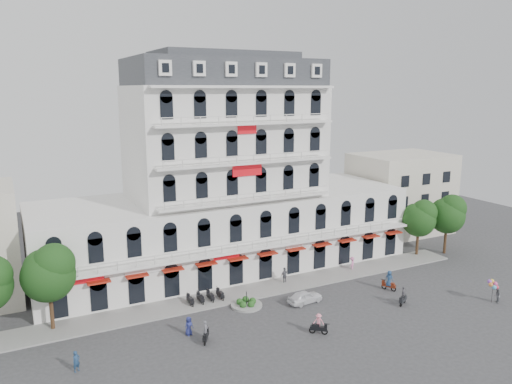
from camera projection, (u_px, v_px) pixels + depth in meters
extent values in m
plane|color=#38383A|center=(303.00, 325.00, 46.70)|extent=(120.00, 120.00, 0.00)
cube|color=gray|center=(259.00, 290.00, 54.54)|extent=(53.00, 4.00, 0.16)
cube|color=silver|center=(226.00, 231.00, 61.49)|extent=(45.00, 14.00, 9.00)
cube|color=silver|center=(225.00, 142.00, 59.25)|extent=(22.00, 12.00, 13.00)
cube|color=#2D3035|center=(224.00, 72.00, 57.63)|extent=(21.56, 11.76, 3.00)
cube|color=#2D3035|center=(224.00, 55.00, 57.24)|extent=(15.84, 8.64, 0.80)
cube|color=#B32716|center=(253.00, 256.00, 55.15)|extent=(40.50, 1.00, 0.15)
cube|color=red|center=(247.00, 170.00, 54.42)|extent=(3.50, 0.10, 1.40)
cube|color=beige|center=(400.00, 193.00, 76.24)|extent=(14.00, 10.00, 12.00)
cylinder|color=gray|center=(246.00, 305.00, 50.58)|extent=(3.20, 3.20, 0.24)
cylinder|color=black|center=(246.00, 298.00, 50.42)|extent=(0.08, 0.08, 1.40)
sphere|color=#21541C|center=(253.00, 301.00, 50.82)|extent=(0.70, 0.70, 0.70)
sphere|color=#21541C|center=(246.00, 299.00, 51.19)|extent=(0.70, 0.70, 0.70)
sphere|color=#21541C|center=(240.00, 302.00, 50.63)|extent=(0.70, 0.70, 0.70)
sphere|color=#21541C|center=(243.00, 305.00, 49.91)|extent=(0.70, 0.70, 0.70)
sphere|color=#21541C|center=(251.00, 304.00, 50.01)|extent=(0.70, 0.70, 0.70)
cylinder|color=#382314|center=(52.00, 311.00, 45.29)|extent=(0.36, 0.36, 3.74)
sphere|color=#133D15|center=(48.00, 276.00, 44.60)|extent=(4.76, 4.76, 4.76)
sphere|color=#133D15|center=(54.00, 264.00, 44.34)|extent=(3.74, 3.74, 3.74)
sphere|color=#133D15|center=(43.00, 268.00, 44.55)|extent=(3.40, 3.40, 3.40)
cylinder|color=#382314|center=(417.00, 243.00, 65.72)|extent=(0.36, 0.36, 3.43)
sphere|color=#133D15|center=(419.00, 220.00, 65.09)|extent=(4.37, 4.37, 4.37)
sphere|color=#133D15|center=(424.00, 213.00, 64.84)|extent=(3.43, 3.43, 3.43)
sphere|color=#133D15|center=(415.00, 215.00, 65.05)|extent=(3.12, 3.12, 3.12)
cylinder|color=#382314|center=(445.00, 240.00, 66.60)|extent=(0.36, 0.36, 3.65)
sphere|color=#133D15|center=(447.00, 216.00, 65.93)|extent=(4.65, 4.65, 4.65)
sphere|color=#133D15|center=(452.00, 208.00, 65.67)|extent=(3.65, 3.65, 3.65)
sphere|color=#133D15|center=(444.00, 211.00, 65.88)|extent=(3.32, 3.32, 3.32)
imported|color=white|center=(305.00, 297.00, 51.32)|extent=(3.90, 1.88, 1.29)
cube|color=black|center=(206.00, 336.00, 43.35)|extent=(1.06, 1.47, 0.35)
torus|color=black|center=(207.00, 336.00, 43.94)|extent=(0.41, 0.58, 0.60)
torus|color=black|center=(205.00, 342.00, 42.87)|extent=(0.41, 0.58, 0.60)
imported|color=slate|center=(206.00, 329.00, 43.21)|extent=(0.61, 0.68, 1.55)
cube|color=maroon|center=(389.00, 285.00, 54.58)|extent=(0.97, 1.50, 0.35)
torus|color=black|center=(384.00, 287.00, 54.96)|extent=(0.37, 0.59, 0.60)
torus|color=black|center=(394.00, 289.00, 54.31)|extent=(0.37, 0.59, 0.60)
imported|color=navy|center=(389.00, 279.00, 54.42)|extent=(0.89, 1.03, 1.78)
cube|color=#222428|center=(403.00, 300.00, 50.88)|extent=(1.48, 1.02, 0.35)
torus|color=black|center=(401.00, 304.00, 50.49)|extent=(0.58, 0.39, 0.60)
torus|color=black|center=(405.00, 300.00, 51.38)|extent=(0.58, 0.39, 0.60)
imported|color=slate|center=(403.00, 294.00, 50.75)|extent=(0.94, 0.73, 1.48)
cube|color=black|center=(318.00, 328.00, 44.81)|extent=(1.39, 1.22, 0.35)
torus|color=black|center=(325.00, 332.00, 44.75)|extent=(0.54, 0.47, 0.60)
torus|color=black|center=(312.00, 330.00, 44.98)|extent=(0.54, 0.47, 0.60)
imported|color=pink|center=(319.00, 322.00, 44.68)|extent=(1.11, 1.04, 1.50)
imported|color=navy|center=(189.00, 326.00, 44.56)|extent=(0.98, 0.79, 1.74)
imported|color=#5B5B62|center=(285.00, 276.00, 56.35)|extent=(1.17, 0.63, 1.90)
imported|color=pink|center=(352.00, 264.00, 60.57)|extent=(1.24, 1.11, 1.66)
imported|color=navy|center=(76.00, 361.00, 38.81)|extent=(0.74, 0.66, 1.71)
imported|color=slate|center=(497.00, 296.00, 51.29)|extent=(0.91, 0.94, 1.53)
cylinder|color=black|center=(492.00, 293.00, 51.32)|extent=(0.04, 0.04, 2.00)
sphere|color=#E54C99|center=(495.00, 284.00, 51.27)|extent=(0.44, 0.44, 0.44)
sphere|color=yellow|center=(492.00, 281.00, 51.42)|extent=(0.44, 0.44, 0.44)
sphere|color=#994CD8|center=(490.00, 281.00, 51.26)|extent=(0.44, 0.44, 0.44)
sphere|color=orange|center=(491.00, 285.00, 50.95)|extent=(0.44, 0.44, 0.44)
sphere|color=#4CB2E5|center=(494.00, 287.00, 50.82)|extent=(0.44, 0.44, 0.44)
sphere|color=#D8334C|center=(497.00, 287.00, 50.99)|extent=(0.44, 0.44, 0.44)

